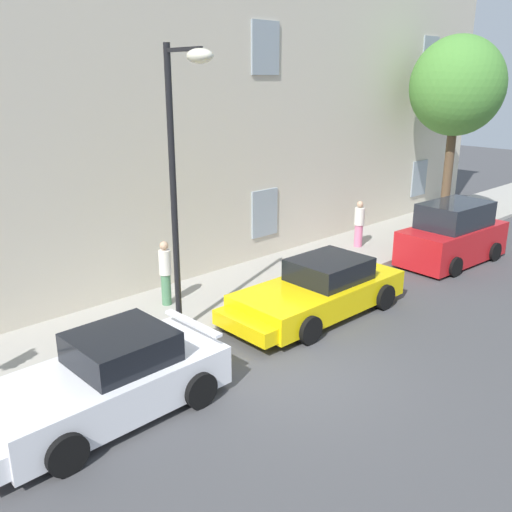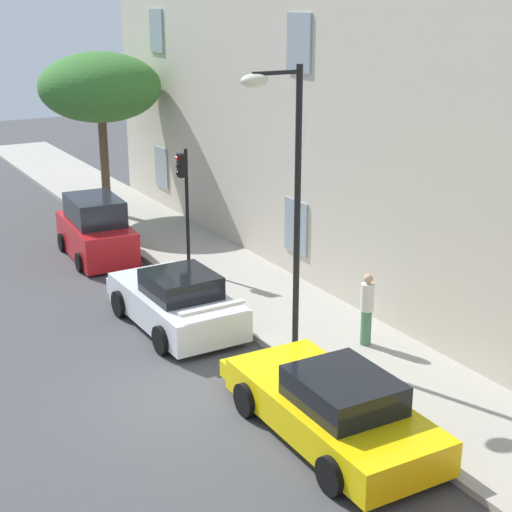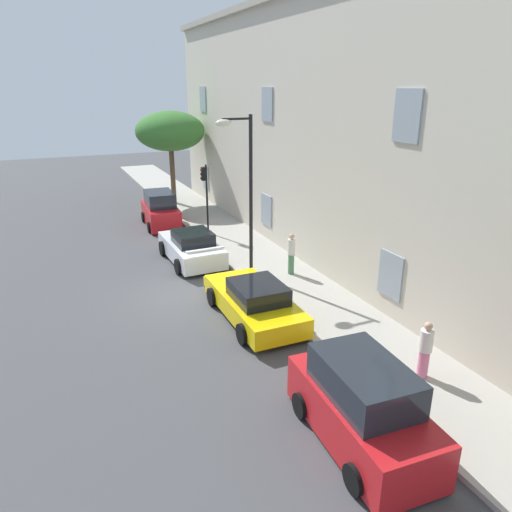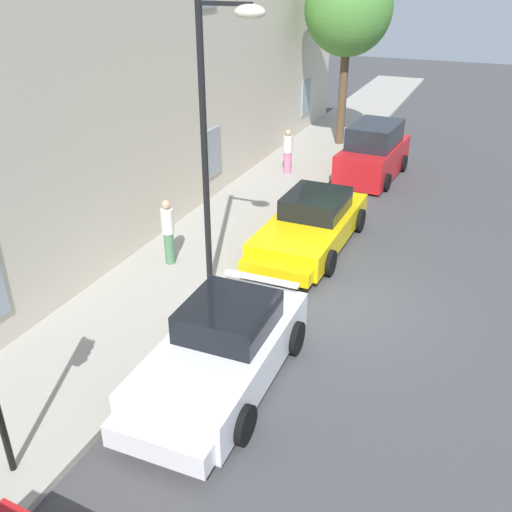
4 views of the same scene
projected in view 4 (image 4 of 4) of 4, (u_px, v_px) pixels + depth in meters
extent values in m
plane|color=#444447|center=(340.00, 304.00, 12.84)|extent=(80.00, 80.00, 0.00)
cube|color=#A8A399|center=(184.00, 268.00, 14.23)|extent=(60.00, 3.10, 0.14)
cube|color=beige|center=(53.00, 40.00, 12.91)|extent=(34.80, 3.03, 10.67)
cube|color=#8C99A3|center=(212.00, 153.00, 17.87)|extent=(1.10, 0.06, 1.50)
cube|color=#8C99A3|center=(306.00, 98.00, 25.47)|extent=(1.10, 0.06, 1.50)
cube|color=white|center=(222.00, 355.00, 10.28)|extent=(4.15, 1.95, 0.75)
cube|color=black|center=(229.00, 316.00, 10.24)|extent=(1.67, 1.54, 0.54)
cube|color=white|center=(172.00, 425.00, 8.83)|extent=(1.26, 1.76, 0.41)
cube|color=white|center=(261.00, 279.00, 11.57)|extent=(0.18, 1.61, 0.06)
cylinder|color=black|center=(242.00, 424.00, 9.00)|extent=(0.68, 0.25, 0.67)
cylinder|color=black|center=(140.00, 394.00, 9.64)|extent=(0.68, 0.25, 0.67)
cylinder|color=black|center=(294.00, 338.00, 11.10)|extent=(0.68, 0.25, 0.67)
cylinder|color=black|center=(208.00, 317.00, 11.75)|extent=(0.68, 0.25, 0.67)
cube|color=yellow|center=(311.00, 228.00, 15.38)|extent=(4.66, 2.00, 0.64)
cube|color=black|center=(316.00, 203.00, 15.39)|extent=(1.88, 1.57, 0.55)
cube|color=yellow|center=(283.00, 262.00, 13.76)|extent=(1.42, 1.79, 0.35)
cylinder|color=black|center=(329.00, 263.00, 13.94)|extent=(0.67, 0.25, 0.66)
cylinder|color=black|center=(257.00, 249.00, 14.64)|extent=(0.67, 0.25, 0.66)
cylinder|color=black|center=(359.00, 220.00, 16.28)|extent=(0.67, 0.25, 0.66)
cylinder|color=black|center=(296.00, 210.00, 16.98)|extent=(0.67, 0.25, 0.66)
cube|color=red|center=(373.00, 160.00, 20.37)|extent=(4.02, 1.95, 1.09)
cube|color=#1E232B|center=(375.00, 135.00, 19.94)|extent=(2.44, 1.64, 0.78)
cylinder|color=black|center=(386.00, 182.00, 19.24)|extent=(0.62, 0.24, 0.61)
cylinder|color=black|center=(339.00, 175.00, 19.92)|extent=(0.62, 0.24, 0.61)
cylinder|color=black|center=(403.00, 163.00, 21.11)|extent=(0.62, 0.24, 0.61)
cylinder|color=black|center=(359.00, 157.00, 21.79)|extent=(0.62, 0.24, 0.61)
cylinder|color=brown|center=(343.00, 95.00, 23.23)|extent=(0.34, 0.34, 4.04)
ellipsoid|color=#4C8C38|center=(348.00, 8.00, 21.74)|extent=(3.39, 3.39, 3.56)
cylinder|color=black|center=(205.00, 157.00, 11.88)|extent=(0.14, 0.14, 6.24)
cube|color=black|center=(225.00, 3.00, 10.34)|extent=(0.08, 1.10, 0.08)
ellipsoid|color=#EAE5C6|center=(250.00, 12.00, 10.23)|extent=(0.44, 0.60, 0.28)
cylinder|color=#4C7F59|center=(169.00, 248.00, 14.17)|extent=(0.35, 0.35, 0.83)
cylinder|color=silver|center=(167.00, 221.00, 13.84)|extent=(0.43, 0.43, 0.64)
sphere|color=tan|center=(166.00, 204.00, 13.64)|extent=(0.22, 0.22, 0.22)
cylinder|color=pink|center=(288.00, 163.00, 20.46)|extent=(0.36, 0.36, 0.77)
cylinder|color=silver|center=(288.00, 144.00, 20.15)|extent=(0.45, 0.45, 0.59)
sphere|color=tan|center=(288.00, 133.00, 19.96)|extent=(0.22, 0.22, 0.22)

